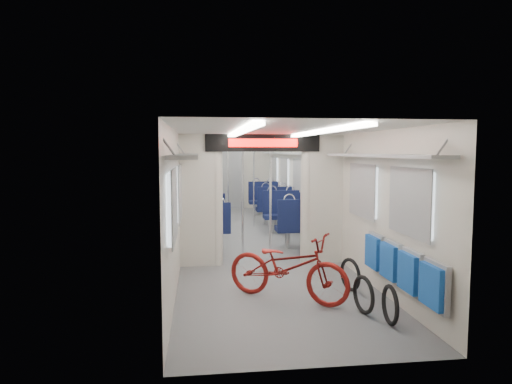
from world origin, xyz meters
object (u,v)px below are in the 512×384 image
at_px(bike_hoop_a, 390,307).
at_px(seat_bay_near_right, 290,215).
at_px(bike_hoop_b, 363,297).
at_px(bike_hoop_c, 350,276).
at_px(seat_bay_far_left, 205,200).
at_px(seat_bay_far_right, 268,200).
at_px(stanchion_far_right, 254,183).
at_px(seat_bay_near_left, 207,218).
at_px(stanchion_near_right, 270,197).
at_px(flip_bench, 400,267).
at_px(stanchion_near_left, 243,195).
at_px(stanchion_far_left, 228,185).
at_px(bicycle, 287,266).

height_order(bike_hoop_a, seat_bay_near_right, seat_bay_near_right).
xyz_separation_m(bike_hoop_a, bike_hoop_b, (-0.18, 0.39, 0.00)).
height_order(bike_hoop_c, seat_bay_far_left, seat_bay_far_left).
bearing_deg(seat_bay_near_right, seat_bay_far_right, 90.00).
relative_size(bike_hoop_a, stanchion_far_right, 0.21).
relative_size(bike_hoop_b, bike_hoop_c, 1.01).
distance_m(bike_hoop_c, seat_bay_far_right, 7.11).
distance_m(seat_bay_near_left, stanchion_near_right, 2.10).
bearing_deg(seat_bay_far_left, flip_bench, -74.76).
bearing_deg(bike_hoop_a, bike_hoop_b, 114.39).
xyz_separation_m(seat_bay_far_left, stanchion_near_left, (0.67, -4.86, 0.61)).
height_order(bike_hoop_b, seat_bay_near_right, seat_bay_near_right).
distance_m(flip_bench, stanchion_far_left, 6.47).
height_order(flip_bench, seat_bay_far_left, seat_bay_far_left).
height_order(bicycle, bike_hoop_b, bicycle).
relative_size(seat_bay_near_left, seat_bay_far_right, 0.90).
distance_m(bike_hoop_c, stanchion_far_left, 5.56).
bearing_deg(stanchion_near_left, bicycle, -83.65).
bearing_deg(seat_bay_far_right, bike_hoop_c, -89.20).
distance_m(bike_hoop_c, seat_bay_far_left, 7.74).
xyz_separation_m(flip_bench, seat_bay_far_right, (-0.42, 8.02, -0.01)).
xyz_separation_m(seat_bay_near_left, seat_bay_near_right, (1.87, 0.01, 0.03)).
bearing_deg(bike_hoop_b, bike_hoop_a, -65.61).
bearing_deg(bike_hoop_c, bike_hoop_a, -88.64).
bearing_deg(bike_hoop_a, seat_bay_far_right, 90.88).
distance_m(bicycle, bike_hoop_c, 1.04).
distance_m(bike_hoop_b, stanchion_far_left, 6.41).
relative_size(bike_hoop_a, bike_hoop_b, 0.98).
height_order(bike_hoop_c, seat_bay_far_right, seat_bay_far_right).
height_order(bike_hoop_a, seat_bay_far_right, seat_bay_far_right).
distance_m(stanchion_near_left, stanchion_far_right, 3.23).
height_order(bike_hoop_c, seat_bay_near_right, seat_bay_near_right).
height_order(seat_bay_near_left, seat_bay_far_right, seat_bay_far_right).
bearing_deg(bike_hoop_b, seat_bay_far_left, 102.25).
relative_size(seat_bay_near_right, seat_bay_far_right, 0.99).
xyz_separation_m(seat_bay_near_right, stanchion_far_right, (-0.60, 1.91, 0.59)).
height_order(seat_bay_far_left, stanchion_far_right, stanchion_far_right).
relative_size(stanchion_near_left, stanchion_far_left, 1.00).
relative_size(seat_bay_far_left, stanchion_near_right, 0.90).
relative_size(seat_bay_near_left, stanchion_near_left, 0.89).
distance_m(bike_hoop_a, stanchion_near_right, 3.74).
distance_m(bike_hoop_b, stanchion_near_right, 3.34).
bearing_deg(stanchion_far_left, bicycle, -85.52).
height_order(seat_bay_far_right, stanchion_far_left, stanchion_far_left).
xyz_separation_m(seat_bay_far_right, stanchion_near_right, (-0.71, -4.88, 0.58)).
bearing_deg(bike_hoop_a, flip_bench, 53.25).
height_order(bike_hoop_b, seat_bay_far_right, seat_bay_far_right).
bearing_deg(flip_bench, bike_hoop_b, 179.99).
bearing_deg(bike_hoop_b, bike_hoop_c, 81.07).
height_order(flip_bench, seat_bay_near_right, seat_bay_near_right).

